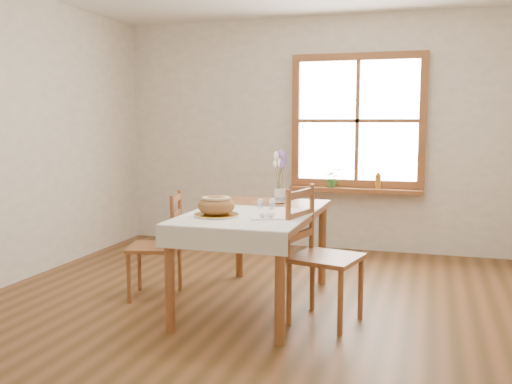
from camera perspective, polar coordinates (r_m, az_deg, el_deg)
ground at (r=4.35m, az=-1.19°, el=-12.33°), size 5.00×5.00×0.00m
room_walls at (r=4.11m, az=-1.26°, el=10.73°), size 4.60×5.10×2.65m
window at (r=6.41m, az=10.12°, el=7.02°), size 1.46×0.08×1.46m
window_sill at (r=6.39m, az=9.90°, el=0.19°), size 1.46×0.20×0.05m
dining_table at (r=4.45m, az=0.00°, el=-3.00°), size 0.90×1.60×0.75m
table_linen at (r=4.15m, az=-1.24°, el=-2.48°), size 0.91×0.99×0.01m
chair_left at (r=4.76m, az=-10.11°, el=-5.27°), size 0.52×0.50×0.87m
chair_right at (r=4.14m, az=7.01°, el=-6.35°), size 0.57×0.55×0.98m
bread_plate at (r=4.14m, az=-3.97°, el=-2.33°), size 0.39×0.39×0.02m
bread_loaf at (r=4.13m, az=-3.98°, el=-1.20°), size 0.27×0.27×0.15m
egg_napkin at (r=4.07m, az=1.04°, el=-2.54°), size 0.29×0.27×0.01m
eggs at (r=4.06m, az=1.04°, el=-2.19°), size 0.22×0.21×0.04m
salt_shaker at (r=4.50m, az=0.41°, el=-1.15°), size 0.05×0.05×0.08m
pepper_shaker at (r=4.47m, az=1.62°, el=-1.15°), size 0.05×0.05×0.09m
flower_vase at (r=4.86m, az=2.41°, el=-0.48°), size 0.11×0.11×0.11m
lavender_bouquet at (r=4.84m, az=2.42°, el=2.15°), size 0.18×0.18×0.34m
potted_plant at (r=6.41m, az=7.67°, el=1.23°), size 0.24×0.26×0.17m
amber_bottle at (r=6.35m, az=12.11°, el=1.13°), size 0.08×0.08×0.18m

